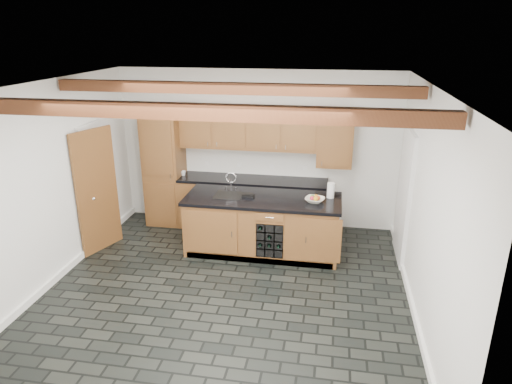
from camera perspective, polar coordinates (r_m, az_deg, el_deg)
ground at (r=6.50m, az=-3.72°, el=-12.24°), size 5.00×5.00×0.00m
room_shell at (r=6.35m, az=-3.67°, el=2.16°), size 5.01×5.00×5.00m
back_cabinetry at (r=8.16m, az=-2.80°, el=2.18°), size 3.65×0.62×2.20m
island at (r=7.35m, az=0.86°, el=-4.14°), size 2.48×0.96×0.93m
faucet at (r=7.31m, az=-3.37°, el=-0.09°), size 0.45×0.40×0.34m
kitchen_scale at (r=7.21m, az=-0.97°, el=-0.40°), size 0.19×0.13×0.05m
fruit_bowl at (r=7.04m, az=7.36°, el=-1.00°), size 0.35×0.35×0.07m
fruit_cluster at (r=7.03m, az=7.37°, el=-0.70°), size 0.16×0.17×0.07m
paper_towel at (r=7.24m, az=9.32°, el=0.20°), size 0.11×0.11×0.24m
mug at (r=8.36m, az=-9.08°, el=2.33°), size 0.11×0.11×0.09m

